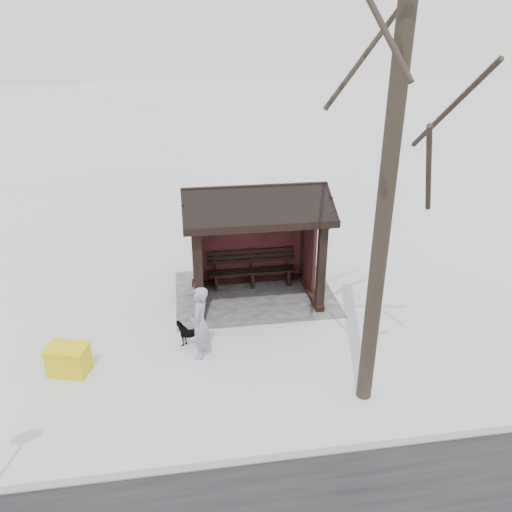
{
  "coord_description": "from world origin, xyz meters",
  "views": [
    {
      "loc": [
        1.76,
        11.53,
        6.53
      ],
      "look_at": [
        0.11,
        0.8,
        1.57
      ],
      "focal_mm": 35.0,
      "sensor_mm": 36.0,
      "label": 1
    }
  ],
  "objects": [
    {
      "name": "kerb",
      "position": [
        0.0,
        5.5,
        0.01
      ],
      "size": [
        120.0,
        0.15,
        0.06
      ],
      "primitive_type": "cube",
      "color": "gray",
      "rests_on": "ground"
    },
    {
      "name": "pedestrian",
      "position": [
        1.56,
        2.41,
        0.83
      ],
      "size": [
        0.56,
        0.7,
        1.67
      ],
      "primitive_type": "imported",
      "rotation": [
        0.0,
        0.0,
        1.28
      ],
      "color": "#968FA8",
      "rests_on": "ground"
    },
    {
      "name": "bus_shelter",
      "position": [
        0.0,
        -0.16,
        2.17
      ],
      "size": [
        3.6,
        2.4,
        3.09
      ],
      "color": "#391614",
      "rests_on": "ground"
    },
    {
      "name": "trampled_patch",
      "position": [
        0.0,
        -0.2,
        0.01
      ],
      "size": [
        4.2,
        3.2,
        0.02
      ],
      "primitive_type": "cube",
      "color": "#96979C",
      "rests_on": "ground"
    },
    {
      "name": "tree_near",
      "position": [
        -1.5,
        4.2,
        6.16
      ],
      "size": [
        3.42,
        3.42,
        9.03
      ],
      "color": "black",
      "rests_on": "ground"
    },
    {
      "name": "dog",
      "position": [
        1.75,
        1.95,
        0.3
      ],
      "size": [
        0.75,
        0.44,
        0.59
      ],
      "primitive_type": "imported",
      "rotation": [
        0.0,
        0.0,
        1.39
      ],
      "color": "black",
      "rests_on": "ground"
    },
    {
      "name": "grit_bin",
      "position": [
        4.3,
        2.59,
        0.32
      ],
      "size": [
        0.95,
        0.76,
        0.64
      ],
      "rotation": [
        0.0,
        0.0,
        -0.26
      ],
      "color": "yellow",
      "rests_on": "ground"
    },
    {
      "name": "ground",
      "position": [
        0.0,
        0.0,
        0.0
      ],
      "size": [
        120.0,
        120.0,
        0.0
      ],
      "primitive_type": "plane",
      "color": "silver",
      "rests_on": "ground"
    }
  ]
}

